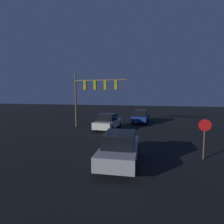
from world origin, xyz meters
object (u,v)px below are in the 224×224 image
at_px(traffic_signal_mast, 92,90).
at_px(car_mid, 108,122).
at_px(car_far, 141,116).
at_px(car_near, 120,148).
at_px(stop_sign, 205,132).

bearing_deg(traffic_signal_mast, car_mid, -19.75).
bearing_deg(car_mid, car_far, 65.82).
bearing_deg(car_far, car_mid, -115.02).
xyz_separation_m(car_near, traffic_signal_mast, (-4.92, 8.80, 3.17)).
bearing_deg(car_mid, traffic_signal_mast, 163.56).
relative_size(traffic_signal_mast, stop_sign, 2.61).
xyz_separation_m(car_mid, stop_sign, (7.13, -6.42, 0.68)).
bearing_deg(car_near, stop_sign, 17.54).
xyz_separation_m(car_near, car_far, (-0.23, 13.30, 0.00)).
bearing_deg(car_mid, stop_sign, -38.66).
relative_size(car_mid, stop_sign, 2.01).
bearing_deg(car_far, traffic_signal_mast, -133.68).
distance_m(car_near, car_far, 13.30).
relative_size(car_mid, car_far, 1.00).
distance_m(car_mid, traffic_signal_mast, 3.80).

